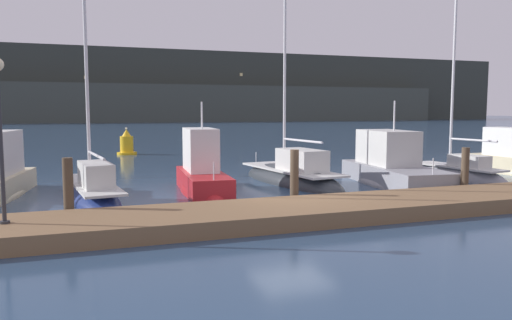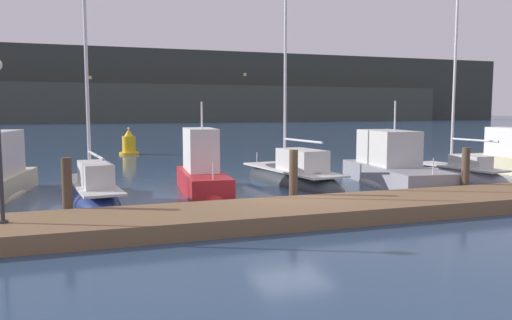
{
  "view_description": "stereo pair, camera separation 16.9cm",
  "coord_description": "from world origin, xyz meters",
  "px_view_note": "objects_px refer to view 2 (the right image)",
  "views": [
    {
      "loc": [
        -6.43,
        -14.83,
        3.17
      ],
      "look_at": [
        0.0,
        3.55,
        1.2
      ],
      "focal_mm": 35.0,
      "sensor_mm": 36.0,
      "label": 1
    },
    {
      "loc": [
        -6.27,
        -14.89,
        3.17
      ],
      "look_at": [
        0.0,
        3.55,
        1.2
      ],
      "focal_mm": 35.0,
      "sensor_mm": 36.0,
      "label": 2
    }
  ],
  "objects_px": {
    "motorboat_berth_4": "(203,181)",
    "sailboat_berth_5": "(292,179)",
    "sailboat_berth_3": "(93,196)",
    "channel_buoy": "(129,144)",
    "motorboat_berth_6": "(393,174)",
    "sailboat_berth_7": "(459,177)"
  },
  "relations": [
    {
      "from": "motorboat_berth_4",
      "to": "sailboat_berth_5",
      "type": "xyz_separation_m",
      "value": [
        4.23,
        1.11,
        -0.27
      ]
    },
    {
      "from": "sailboat_berth_5",
      "to": "motorboat_berth_6",
      "type": "distance_m",
      "value": 4.32
    },
    {
      "from": "sailboat_berth_7",
      "to": "channel_buoy",
      "type": "height_order",
      "value": "sailboat_berth_7"
    },
    {
      "from": "motorboat_berth_6",
      "to": "channel_buoy",
      "type": "relative_size",
      "value": 3.63
    },
    {
      "from": "motorboat_berth_4",
      "to": "motorboat_berth_6",
      "type": "distance_m",
      "value": 8.19
    },
    {
      "from": "sailboat_berth_3",
      "to": "sailboat_berth_5",
      "type": "xyz_separation_m",
      "value": [
        8.26,
        1.64,
        -0.01
      ]
    },
    {
      "from": "sailboat_berth_3",
      "to": "channel_buoy",
      "type": "distance_m",
      "value": 18.36
    },
    {
      "from": "sailboat_berth_5",
      "to": "sailboat_berth_7",
      "type": "relative_size",
      "value": 1.31
    },
    {
      "from": "sailboat_berth_5",
      "to": "channel_buoy",
      "type": "bearing_deg",
      "value": 108.69
    },
    {
      "from": "sailboat_berth_3",
      "to": "sailboat_berth_7",
      "type": "xyz_separation_m",
      "value": [
        15.93,
        0.23,
        -0.05
      ]
    },
    {
      "from": "sailboat_berth_3",
      "to": "motorboat_berth_4",
      "type": "relative_size",
      "value": 1.55
    },
    {
      "from": "channel_buoy",
      "to": "sailboat_berth_5",
      "type": "bearing_deg",
      "value": -71.31
    },
    {
      "from": "sailboat_berth_5",
      "to": "sailboat_berth_7",
      "type": "xyz_separation_m",
      "value": [
        7.67,
        -1.41,
        -0.03
      ]
    },
    {
      "from": "motorboat_berth_4",
      "to": "sailboat_berth_7",
      "type": "distance_m",
      "value": 11.9
    },
    {
      "from": "sailboat_berth_3",
      "to": "channel_buoy",
      "type": "xyz_separation_m",
      "value": [
        2.68,
        18.15,
        0.54
      ]
    },
    {
      "from": "motorboat_berth_4",
      "to": "channel_buoy",
      "type": "bearing_deg",
      "value": 94.41
    },
    {
      "from": "sailboat_berth_7",
      "to": "motorboat_berth_4",
      "type": "bearing_deg",
      "value": 178.53
    },
    {
      "from": "motorboat_berth_6",
      "to": "sailboat_berth_5",
      "type": "bearing_deg",
      "value": 156.18
    },
    {
      "from": "sailboat_berth_5",
      "to": "channel_buoy",
      "type": "xyz_separation_m",
      "value": [
        -5.59,
        16.51,
        0.56
      ]
    },
    {
      "from": "motorboat_berth_6",
      "to": "channel_buoy",
      "type": "xyz_separation_m",
      "value": [
        -9.53,
        18.25,
        0.29
      ]
    },
    {
      "from": "motorboat_berth_4",
      "to": "motorboat_berth_6",
      "type": "height_order",
      "value": "motorboat_berth_6"
    },
    {
      "from": "sailboat_berth_3",
      "to": "channel_buoy",
      "type": "relative_size",
      "value": 4.36
    }
  ]
}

